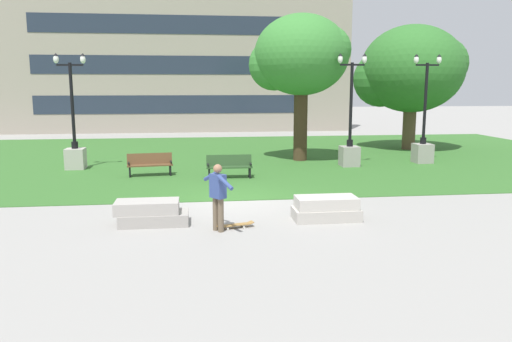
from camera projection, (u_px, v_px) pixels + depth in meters
name	position (u px, v px, depth m)	size (l,w,h in m)	color
ground_plane	(236.00, 201.00, 15.87)	(140.00, 140.00, 0.00)	gray
grass_lawn	(220.00, 157.00, 25.66)	(40.00, 20.00, 0.02)	#336628
concrete_block_center	(151.00, 213.00, 13.17)	(1.90, 0.90, 0.64)	#9E9991
concrete_block_left	(326.00, 209.00, 13.63)	(1.80, 0.90, 0.64)	#B2ADA3
person_skateboarder	(218.00, 193.00, 12.44)	(0.71, 1.41, 1.71)	brown
skateboard	(235.00, 225.00, 12.84)	(1.04, 0.45, 0.14)	olive
park_bench_near_left	(229.00, 165.00, 19.72)	(1.81, 0.55, 0.90)	#284723
park_bench_near_right	(150.00, 163.00, 20.19)	(1.85, 0.74, 0.90)	brown
lamp_post_right	(350.00, 144.00, 22.54)	(1.32, 0.80, 5.02)	gray
lamp_post_left	(75.00, 146.00, 21.76)	(1.32, 0.80, 4.98)	#ADA89E
lamp_post_center	(423.00, 141.00, 23.52)	(1.32, 0.80, 5.05)	gray
tree_far_left	(300.00, 57.00, 23.67)	(4.72, 4.50, 6.97)	#42301E
tree_near_left	(411.00, 70.00, 28.02)	(6.01, 5.72, 6.97)	brown
building_facade_distant	(173.00, 47.00, 38.40)	(28.02, 1.03, 13.15)	gray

